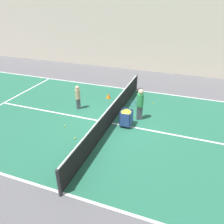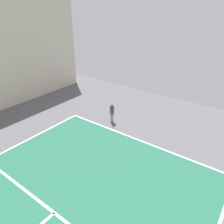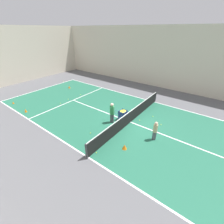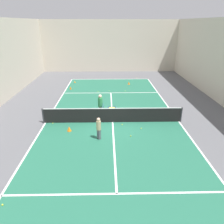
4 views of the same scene
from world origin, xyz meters
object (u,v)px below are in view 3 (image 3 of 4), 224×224
object	(u,v)px
child_midcourt	(155,130)
tennis_net	(131,116)
coach_at_net	(112,112)
training_cone_0	(13,103)
training_cone_1	(26,111)
ball_cart	(123,113)

from	to	relation	value
child_midcourt	tennis_net	bearing A→B (deg)	-55.25
tennis_net	coach_at_net	xyz separation A→B (m)	(-0.85, 1.14, 0.39)
child_midcourt	training_cone_0	world-z (taller)	child_midcourt
coach_at_net	training_cone_1	size ratio (longest dim) A/B	5.40
child_midcourt	training_cone_0	bearing A→B (deg)	-20.88
tennis_net	training_cone_1	bearing A→B (deg)	116.94
coach_at_net	training_cone_1	xyz separation A→B (m)	(-3.23, 6.90, -0.78)
coach_at_net	training_cone_0	xyz separation A→B (m)	(-3.15, 9.51, -0.81)
coach_at_net	training_cone_0	bearing A→B (deg)	173.15
training_cone_0	training_cone_1	distance (m)	2.62
child_midcourt	training_cone_0	distance (m)	13.31
child_midcourt	training_cone_1	xyz separation A→B (m)	(-3.23, 10.29, -0.62)
tennis_net	ball_cart	distance (m)	0.70
coach_at_net	training_cone_0	world-z (taller)	coach_at_net
ball_cart	training_cone_1	distance (m)	8.39
ball_cart	training_cone_0	xyz separation A→B (m)	(-3.98, 9.95, -0.45)
tennis_net	training_cone_0	distance (m)	11.39
coach_at_net	training_cone_1	distance (m)	7.65
tennis_net	coach_at_net	size ratio (longest dim) A/B	5.80
child_midcourt	training_cone_1	bearing A→B (deg)	-17.16
tennis_net	training_cone_0	bearing A→B (deg)	110.59
child_midcourt	ball_cart	size ratio (longest dim) A/B	1.67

